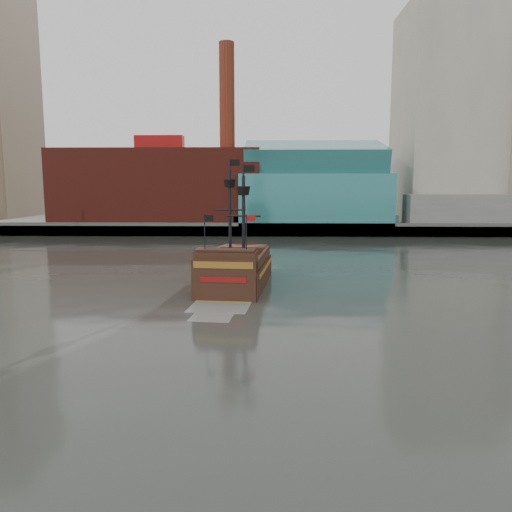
{
  "coord_description": "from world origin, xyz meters",
  "views": [
    {
      "loc": [
        0.88,
        -33.57,
        10.05
      ],
      "look_at": [
        -0.21,
        8.19,
        4.0
      ],
      "focal_mm": 35.0,
      "sensor_mm": 36.0,
      "label": 1
    }
  ],
  "objects": [
    {
      "name": "pirate_ship",
      "position": [
        -2.37,
        14.96,
        1.21
      ],
      "size": [
        7.0,
        18.31,
        13.39
      ],
      "rotation": [
        0.0,
        0.0,
        -0.09
      ],
      "color": "black",
      "rests_on": "ground"
    },
    {
      "name": "ground",
      "position": [
        0.0,
        0.0,
        0.0
      ],
      "size": [
        400.0,
        400.0,
        0.0
      ],
      "primitive_type": "plane",
      "color": "#2A2C27",
      "rests_on": "ground"
    },
    {
      "name": "promenade_far",
      "position": [
        0.0,
        92.0,
        1.0
      ],
      "size": [
        220.0,
        60.0,
        2.0
      ],
      "primitive_type": "cube",
      "color": "slate",
      "rests_on": "ground"
    },
    {
      "name": "seawall",
      "position": [
        0.0,
        62.5,
        1.3
      ],
      "size": [
        220.0,
        1.0,
        2.6
      ],
      "primitive_type": "cube",
      "color": "#4C4C49",
      "rests_on": "ground"
    },
    {
      "name": "skyline",
      "position": [
        5.21,
        84.56,
        24.55
      ],
      "size": [
        149.0,
        45.0,
        62.0
      ],
      "color": "brown",
      "rests_on": "promenade_far"
    }
  ]
}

